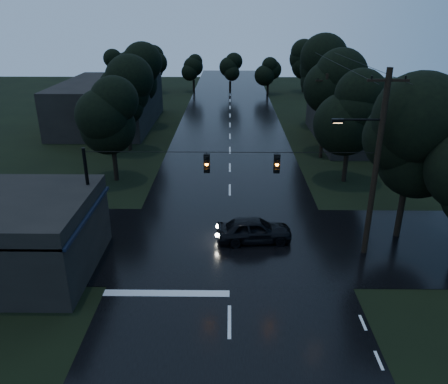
{
  "coord_description": "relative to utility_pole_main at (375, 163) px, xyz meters",
  "views": [
    {
      "loc": [
        -0.03,
        -10.26,
        12.48
      ],
      "look_at": [
        -0.34,
        12.72,
        2.88
      ],
      "focal_mm": 35.0,
      "sensor_mm": 36.0,
      "label": 1
    }
  ],
  "objects": [
    {
      "name": "cross_street",
      "position": [
        -7.41,
        1.0,
        -5.26
      ],
      "size": [
        60.0,
        9.0,
        0.02
      ],
      "primitive_type": "cube",
      "color": "black",
      "rests_on": "ground"
    },
    {
      "name": "tree_corner_near",
      "position": [
        2.59,
        2.0,
        0.74
      ],
      "size": [
        4.48,
        4.48,
        9.44
      ],
      "color": "black",
      "rests_on": "ground"
    },
    {
      "name": "building_far_right",
      "position": [
        6.59,
        23.0,
        -3.06
      ],
      "size": [
        10.0,
        14.0,
        4.4
      ],
      "primitive_type": "cube",
      "color": "black",
      "rests_on": "ground"
    },
    {
      "name": "building_far_left",
      "position": [
        -21.41,
        29.0,
        -2.76
      ],
      "size": [
        10.0,
        16.0,
        5.0
      ],
      "primitive_type": "cube",
      "color": "black",
      "rests_on": "ground"
    },
    {
      "name": "utility_pole_main",
      "position": [
        0.0,
        0.0,
        0.0
      ],
      "size": [
        3.5,
        0.3,
        10.0
      ],
      "color": "black",
      "rests_on": "ground"
    },
    {
      "name": "tree_left_b",
      "position": [
        -17.01,
        19.0,
        0.36
      ],
      "size": [
        4.2,
        4.2,
        8.85
      ],
      "color": "black",
      "rests_on": "ground"
    },
    {
      "name": "tree_left_a",
      "position": [
        -16.41,
        11.0,
        -0.02
      ],
      "size": [
        3.92,
        3.92,
        8.26
      ],
      "color": "black",
      "rests_on": "ground"
    },
    {
      "name": "utility_pole_far",
      "position": [
        0.89,
        17.0,
        -1.38
      ],
      "size": [
        2.0,
        0.3,
        7.5
      ],
      "color": "black",
      "rests_on": "ground"
    },
    {
      "name": "tree_left_c",
      "position": [
        -17.61,
        29.0,
        0.74
      ],
      "size": [
        4.48,
        4.48,
        9.44
      ],
      "color": "black",
      "rests_on": "ground"
    },
    {
      "name": "anchor_pole_left",
      "position": [
        -14.91,
        0.0,
        -2.26
      ],
      "size": [
        0.18,
        0.18,
        6.0
      ],
      "primitive_type": "cylinder",
      "color": "black",
      "rests_on": "ground"
    },
    {
      "name": "car",
      "position": [
        -5.98,
        1.23,
        -4.52
      ],
      "size": [
        4.46,
        2.09,
        1.47
      ],
      "primitive_type": "imported",
      "rotation": [
        0.0,
        0.0,
        1.65
      ],
      "color": "black",
      "rests_on": "ground"
    },
    {
      "name": "tree_right_a",
      "position": [
        1.59,
        11.0,
        0.36
      ],
      "size": [
        4.2,
        4.2,
        8.85
      ],
      "color": "black",
      "rests_on": "ground"
    },
    {
      "name": "span_signals",
      "position": [
        -6.85,
        -0.01,
        -0.01
      ],
      "size": [
        15.0,
        0.37,
        1.12
      ],
      "color": "black",
      "rests_on": "ground"
    },
    {
      "name": "main_road",
      "position": [
        -7.41,
        19.0,
        -5.26
      ],
      "size": [
        12.0,
        120.0,
        0.02
      ],
      "primitive_type": "cube",
      "color": "black",
      "rests_on": "ground"
    },
    {
      "name": "tree_right_b",
      "position": [
        2.19,
        19.0,
        0.74
      ],
      "size": [
        4.48,
        4.48,
        9.44
      ],
      "color": "black",
      "rests_on": "ground"
    },
    {
      "name": "tree_right_c",
      "position": [
        2.79,
        29.0,
        1.11
      ],
      "size": [
        4.76,
        4.76,
        10.03
      ],
      "color": "black",
      "rests_on": "ground"
    }
  ]
}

